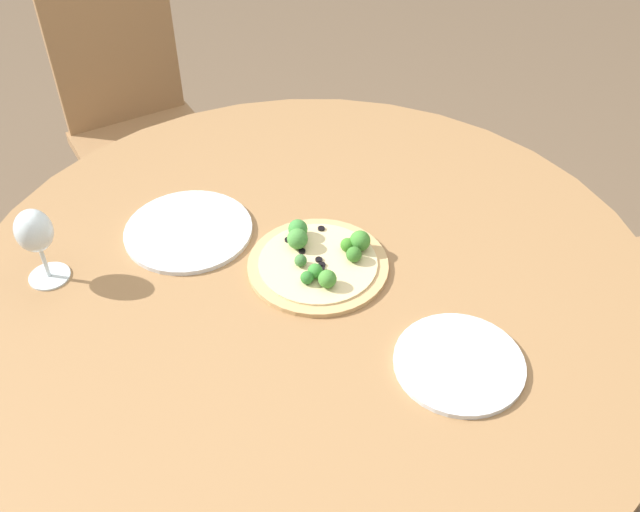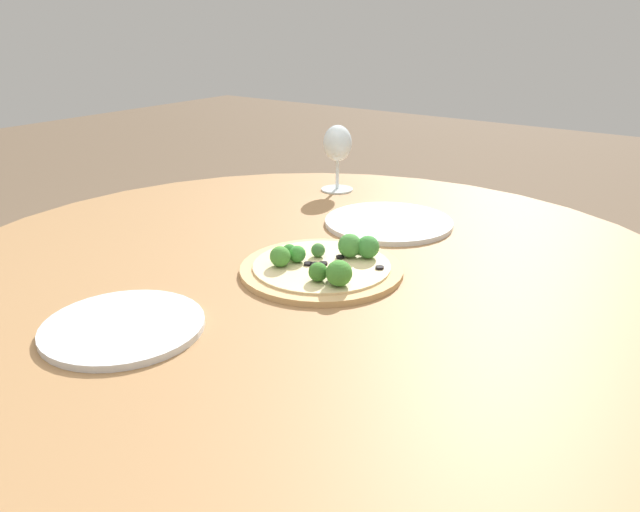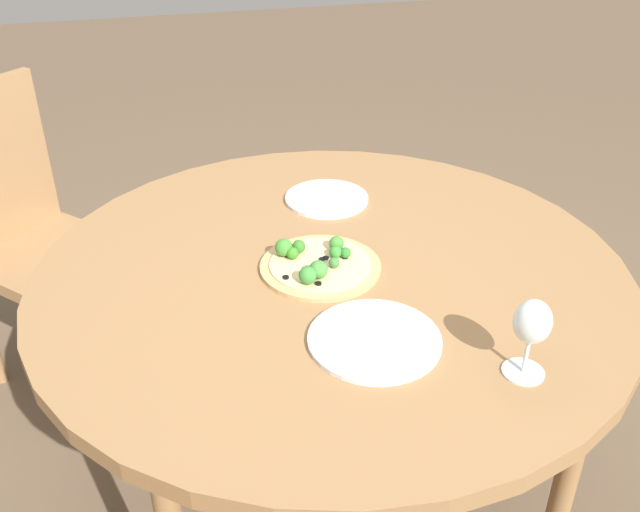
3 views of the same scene
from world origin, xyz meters
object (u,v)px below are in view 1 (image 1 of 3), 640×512
wine_glass (35,234)px  plate_near (459,363)px  chair_2 (137,120)px  plate_far (188,231)px  pizza (321,261)px

wine_glass → plate_near: (-0.17, 0.75, -0.10)m
chair_2 → wine_glass: size_ratio=6.16×
wine_glass → plate_far: wine_glass is taller
pizza → plate_near: pizza is taller
pizza → plate_far: (0.04, -0.28, -0.01)m
pizza → plate_far: 0.29m
plate_far → plate_near: bearing=83.7°
chair_2 → pizza: bearing=-88.5°
pizza → wine_glass: size_ratio=1.73×
chair_2 → wine_glass: bearing=-117.0°
pizza → chair_2: bearing=-119.8°
pizza → plate_near: (0.11, 0.32, -0.01)m
plate_near → plate_far: (-0.07, -0.60, 0.00)m
plate_far → wine_glass: bearing=-33.5°
chair_2 → plate_far: bearing=-100.2°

